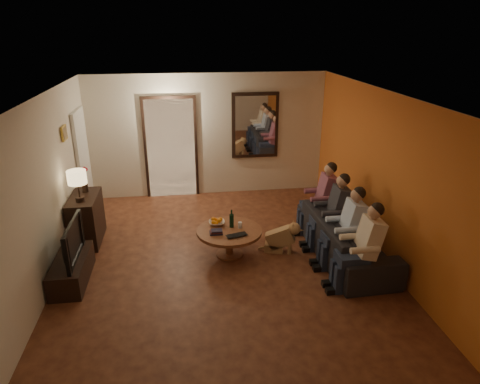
{
  "coord_description": "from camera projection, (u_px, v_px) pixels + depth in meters",
  "views": [
    {
      "loc": [
        -0.57,
        -5.89,
        3.51
      ],
      "look_at": [
        0.3,
        0.3,
        1.05
      ],
      "focal_mm": 32.0,
      "sensor_mm": 36.0,
      "label": 1
    }
  ],
  "objects": [
    {
      "name": "coffee_table",
      "position": [
        229.0,
        242.0,
        6.9
      ],
      "size": [
        1.29,
        1.29,
        0.45
      ],
      "primitive_type": "cylinder",
      "rotation": [
        0.0,
        0.0,
        0.27
      ],
      "color": "brown",
      "rests_on": "floor"
    },
    {
      "name": "book_stack",
      "position": [
        216.0,
        232.0,
        6.69
      ],
      "size": [
        0.2,
        0.15,
        0.07
      ],
      "primitive_type": null,
      "color": "black",
      "rests_on": "coffee_table"
    },
    {
      "name": "sofa",
      "position": [
        345.0,
        237.0,
        6.84
      ],
      "size": [
        2.32,
        0.97,
        0.67
      ],
      "primitive_type": "imported",
      "rotation": [
        0.0,
        0.0,
        1.61
      ],
      "color": "black",
      "rests_on": "floor"
    },
    {
      "name": "tv_stand",
      "position": [
        72.0,
        270.0,
        6.21
      ],
      "size": [
        0.45,
        1.1,
        0.37
      ],
      "primitive_type": "cube",
      "color": "black",
      "rests_on": "floor"
    },
    {
      "name": "left_wall",
      "position": [
        45.0,
        193.0,
        5.99
      ],
      "size": [
        0.02,
        6.0,
        2.6
      ],
      "primitive_type": "cube",
      "color": "beige",
      "rests_on": "floor"
    },
    {
      "name": "dog",
      "position": [
        280.0,
        236.0,
        6.98
      ],
      "size": [
        0.61,
        0.39,
        0.56
      ],
      "primitive_type": null,
      "rotation": [
        0.0,
        0.0,
        -0.3
      ],
      "color": "#A9884E",
      "rests_on": "floor"
    },
    {
      "name": "table_lamp",
      "position": [
        78.0,
        186.0,
        6.84
      ],
      "size": [
        0.3,
        0.3,
        0.54
      ],
      "primitive_type": null,
      "color": "beige",
      "rests_on": "dresser"
    },
    {
      "name": "back_wall",
      "position": [
        208.0,
        136.0,
        9.08
      ],
      "size": [
        5.0,
        0.02,
        2.6
      ],
      "primitive_type": "cube",
      "color": "beige",
      "rests_on": "floor"
    },
    {
      "name": "oranges",
      "position": [
        217.0,
        219.0,
        6.96
      ],
      "size": [
        0.2,
        0.2,
        0.08
      ],
      "primitive_type": null,
      "color": "orange",
      "rests_on": "bowl"
    },
    {
      "name": "wine_glass",
      "position": [
        240.0,
        225.0,
        6.87
      ],
      "size": [
        0.06,
        0.06,
        0.1
      ],
      "primitive_type": "cylinder",
      "color": "silver",
      "rests_on": "coffee_table"
    },
    {
      "name": "laptop",
      "position": [
        238.0,
        237.0,
        6.57
      ],
      "size": [
        0.37,
        0.29,
        0.03
      ],
      "primitive_type": "imported",
      "rotation": [
        0.0,
        0.0,
        0.27
      ],
      "color": "black",
      "rests_on": "coffee_table"
    },
    {
      "name": "door_trim",
      "position": [
        171.0,
        149.0,
        9.04
      ],
      "size": [
        1.12,
        0.04,
        2.22
      ],
      "primitive_type": "cube",
      "color": "black",
      "rests_on": "floor"
    },
    {
      "name": "person_a",
      "position": [
        364.0,
        250.0,
        5.9
      ],
      "size": [
        0.6,
        0.4,
        1.2
      ],
      "primitive_type": null,
      "color": "tan",
      "rests_on": "sofa"
    },
    {
      "name": "tv",
      "position": [
        67.0,
        241.0,
        6.04
      ],
      "size": [
        0.98,
        0.13,
        0.56
      ],
      "primitive_type": "imported",
      "rotation": [
        0.0,
        0.0,
        1.57
      ],
      "color": "black",
      "rests_on": "tv_stand"
    },
    {
      "name": "person_b",
      "position": [
        348.0,
        231.0,
        6.46
      ],
      "size": [
        0.6,
        0.4,
        1.2
      ],
      "primitive_type": null,
      "color": "tan",
      "rests_on": "sofa"
    },
    {
      "name": "person_d",
      "position": [
        322.0,
        201.0,
        7.56
      ],
      "size": [
        0.6,
        0.4,
        1.2
      ],
      "primitive_type": null,
      "color": "tan",
      "rests_on": "sofa"
    },
    {
      "name": "art_canvas",
      "position": [
        65.0,
        133.0,
        6.99
      ],
      "size": [
        0.01,
        0.22,
        0.18
      ],
      "primitive_type": "cube",
      "color": "brown",
      "rests_on": "left_wall"
    },
    {
      "name": "ceiling",
      "position": [
        221.0,
        96.0,
        5.84
      ],
      "size": [
        5.0,
        6.0,
        0.01
      ],
      "primitive_type": "cube",
      "color": "white",
      "rests_on": "back_wall"
    },
    {
      "name": "orange_accent",
      "position": [
        382.0,
        177.0,
        6.64
      ],
      "size": [
        0.01,
        6.0,
        2.6
      ],
      "primitive_type": "cube",
      "color": "orange",
      "rests_on": "right_wall"
    },
    {
      "name": "mirror_glass",
      "position": [
        255.0,
        126.0,
        9.07
      ],
      "size": [
        0.86,
        0.02,
        1.26
      ],
      "primitive_type": "cube",
      "color": "white",
      "rests_on": "back_wall"
    },
    {
      "name": "white_door",
      "position": [
        84.0,
        163.0,
        8.22
      ],
      "size": [
        0.06,
        0.85,
        2.04
      ],
      "primitive_type": "cube",
      "color": "white",
      "rests_on": "floor"
    },
    {
      "name": "wine_bottle",
      "position": [
        232.0,
        218.0,
        6.86
      ],
      "size": [
        0.07,
        0.07,
        0.31
      ],
      "primitive_type": null,
      "color": "black",
      "rests_on": "coffee_table"
    },
    {
      "name": "bowl",
      "position": [
        217.0,
        223.0,
        6.99
      ],
      "size": [
        0.26,
        0.26,
        0.06
      ],
      "primitive_type": "imported",
      "color": "white",
      "rests_on": "coffee_table"
    },
    {
      "name": "flower_vase",
      "position": [
        84.0,
        180.0,
        7.26
      ],
      "size": [
        0.14,
        0.14,
        0.44
      ],
      "primitive_type": null,
      "color": "red",
      "rests_on": "dresser"
    },
    {
      "name": "framed_art",
      "position": [
        64.0,
        133.0,
        6.99
      ],
      "size": [
        0.03,
        0.28,
        0.24
      ],
      "primitive_type": "cube",
      "color": "#B28C33",
      "rests_on": "left_wall"
    },
    {
      "name": "mirror_frame",
      "position": [
        255.0,
        125.0,
        9.1
      ],
      "size": [
        1.0,
        0.05,
        1.4
      ],
      "primitive_type": "cube",
      "color": "black",
      "rests_on": "back_wall"
    },
    {
      "name": "person_c",
      "position": [
        334.0,
        215.0,
        7.01
      ],
      "size": [
        0.6,
        0.4,
        1.2
      ],
      "primitive_type": null,
      "color": "tan",
      "rests_on": "sofa"
    },
    {
      "name": "dresser",
      "position": [
        86.0,
        219.0,
        7.29
      ],
      "size": [
        0.45,
        0.93,
        0.83
      ],
      "primitive_type": "cube",
      "color": "black",
      "rests_on": "floor"
    },
    {
      "name": "floor",
      "position": [
        224.0,
        261.0,
        6.79
      ],
      "size": [
        5.0,
        6.0,
        0.01
      ],
      "primitive_type": "cube",
      "color": "#451C12",
      "rests_on": "ground"
    },
    {
      "name": "right_wall",
      "position": [
        383.0,
        177.0,
        6.64
      ],
      "size": [
        0.02,
        6.0,
        2.6
      ],
      "primitive_type": "cube",
      "color": "beige",
      "rests_on": "floor"
    },
    {
      "name": "kitchen_doorway",
      "position": [
        171.0,
        149.0,
        9.05
      ],
      "size": [
        1.0,
        0.06,
        2.1
      ],
      "primitive_type": "cube",
      "color": "#FFE0A5",
      "rests_on": "floor"
    },
    {
      "name": "front_wall",
      "position": [
        260.0,
        310.0,
        3.55
      ],
      "size": [
        5.0,
        0.02,
        2.6
      ],
      "primitive_type": "cube",
      "color": "beige",
      "rests_on": "floor"
    },
    {
      "name": "fridge_glimpse",
      "position": [
        183.0,
        155.0,
        9.14
      ],
      "size": [
        0.45,
        0.03,
        1.7
      ],
      "primitive_type": "cube",
      "color": "silver",
      "rests_on": "floor"
    }
  ]
}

